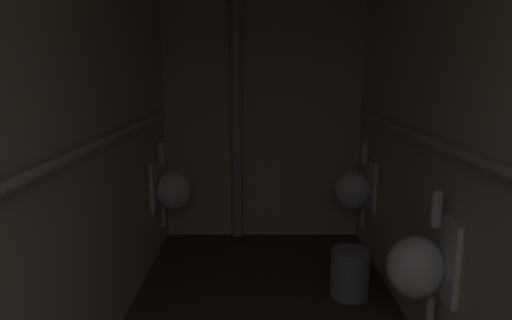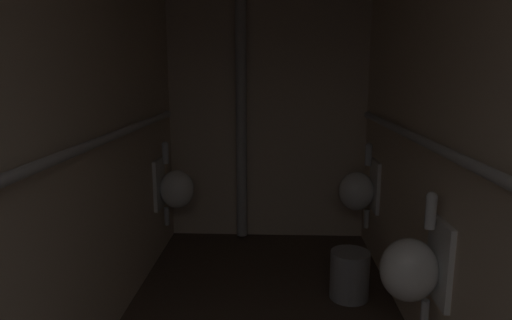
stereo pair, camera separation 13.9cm
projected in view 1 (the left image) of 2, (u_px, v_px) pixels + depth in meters
name	position (u px, v px, depth m)	size (l,w,h in m)	color
wall_left	(71.00, 161.00, 2.22)	(0.06, 4.42, 2.40)	beige
wall_right	(468.00, 161.00, 2.21)	(0.06, 4.42, 2.40)	beige
wall_back	(263.00, 117.00, 4.35)	(2.02, 0.06, 2.40)	beige
urinal_left_mid	(172.00, 189.00, 3.91)	(0.32, 0.30, 0.76)	white
urinal_right_mid	(420.00, 265.00, 2.37)	(0.32, 0.30, 0.76)	white
urinal_right_far	(356.00, 189.00, 3.90)	(0.32, 0.30, 0.76)	white
supply_pipe_left	(90.00, 149.00, 2.23)	(0.06, 3.64, 0.06)	#B2B2B2
supply_pipe_right	(452.00, 150.00, 2.19)	(0.06, 3.70, 0.06)	#B2B2B2
standpipe_back_wall	(238.00, 118.00, 4.25)	(0.10, 0.10, 2.35)	#B2B2B2
waste_bin	(351.00, 273.00, 3.29)	(0.28, 0.28, 0.35)	gray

